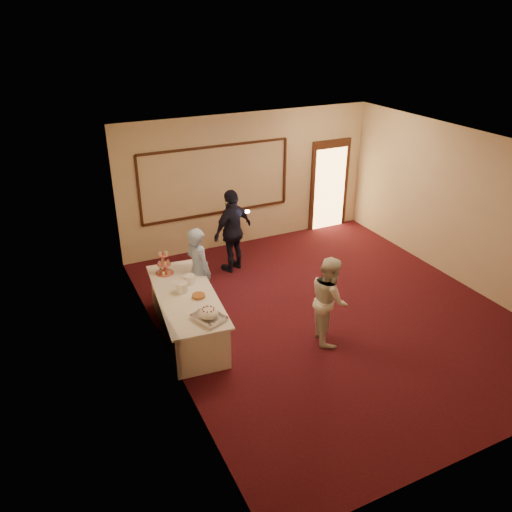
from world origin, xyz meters
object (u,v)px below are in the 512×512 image
Objects in this scene: cupcake_stand at (164,265)px; guest at (233,231)px; plate_stack_b at (189,280)px; buffet_table at (187,314)px; woman at (329,299)px; pavlova_tray at (209,315)px; plate_stack_a at (182,287)px; man at (199,270)px; tart at (199,296)px.

cupcake_stand is 1.99m from guest.
guest reaches higher than plate_stack_b.
woman reaches higher than buffet_table.
guest is at bearing 48.48° from buffet_table.
pavlova_tray is 0.96m from plate_stack_a.
cupcake_stand is 2.93m from woman.
cupcake_stand is 2.29× the size of plate_stack_a.
man is at bearing 48.31° from plate_stack_a.
buffet_table is at bearing -82.73° from cupcake_stand.
plate_stack_a is at bearing -84.16° from cupcake_stand.
man reaches higher than pavlova_tray.
pavlova_tray is at bearing 35.96° from guest.
plate_stack_b is at bearing 70.09° from woman.
plate_stack_a is 0.35m from tart.
tart reaches higher than buffet_table.
guest is (1.17, 1.20, 0.07)m from man.
guest reaches higher than buffet_table.
woman reaches higher than cupcake_stand.
guest is at bearing 29.63° from cupcake_stand.
buffet_table is at bearing 94.77° from pavlova_tray.
plate_stack_b is at bearing 22.30° from guest.
tart is (0.15, -0.20, 0.41)m from buffet_table.
buffet_table is 2.36m from woman.
plate_stack_a is at bearing 108.81° from buffet_table.
guest is at bearing 46.51° from plate_stack_a.
woman reaches higher than tart.
woman is (2.08, -1.22, -0.11)m from plate_stack_a.
tart is (-0.01, -0.50, -0.06)m from plate_stack_b.
plate_stack_b is at bearing 88.37° from tart.
plate_stack_a reaches higher than buffet_table.
woman is (1.60, -1.76, -0.06)m from man.
tart is at bearing -53.01° from buffet_table.
cupcake_stand is 0.61m from man.
man reaches higher than woman.
buffet_table is at bearing 78.35° from woman.
man reaches higher than buffet_table.
woman is at bearing 73.97° from guest.
tart is (0.08, 0.67, -0.05)m from pavlova_tray.
cupcake_stand is at bearing 116.37° from plate_stack_b.
pavlova_tray reaches higher than tart.
plate_stack_b is 2.12m from guest.
buffet_table is 0.48m from tart.
buffet_table is 5.30× the size of cupcake_stand.
man is 1.08× the size of woman.
plate_stack_a is at bearing 120.49° from man.
guest is (1.55, 2.70, 0.03)m from pavlova_tray.
pavlova_tray is at bearing -83.86° from plate_stack_a.
guest is (1.62, 1.83, 0.49)m from buffet_table.
buffet_table is 0.99m from pavlova_tray.
man is (0.45, 0.63, 0.42)m from buffet_table.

